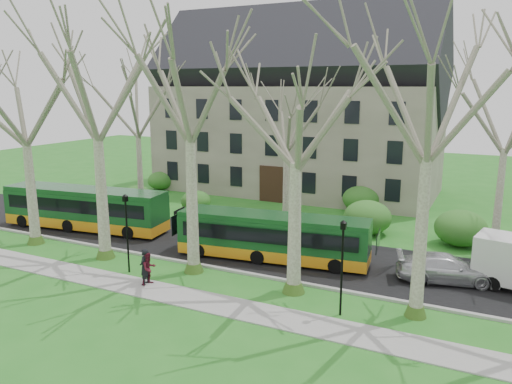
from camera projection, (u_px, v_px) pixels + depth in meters
ground at (233, 284)px, 25.81m from camera, size 120.00×120.00×0.00m
sidewalk at (208, 302)px, 23.61m from camera, size 70.00×2.00×0.06m
road at (276, 252)px, 30.63m from camera, size 80.00×8.00×0.06m
curb at (247, 273)px, 27.11m from camera, size 80.00×0.25×0.14m
building at (298, 107)px, 47.79m from camera, size 26.50×12.20×16.00m
tree_row_verge at (235, 149)px, 24.61m from camera, size 49.00×7.00×14.00m
tree_row_far at (291, 145)px, 34.79m from camera, size 33.00×7.00×12.00m
lamp_row at (223, 242)px, 24.39m from camera, size 36.22×0.22×4.30m
hedges at (266, 201)px, 39.91m from camera, size 30.60×8.60×2.00m
bus_lead at (85, 208)px, 35.35m from camera, size 12.33×3.98×3.03m
bus_follow at (272, 236)px, 29.07m from camera, size 11.38×3.73×2.79m
sedan at (446, 268)px, 25.87m from camera, size 5.36×3.28×1.45m
pedestrian_a at (144, 267)px, 25.48m from camera, size 0.59×0.77×1.88m
pedestrian_b at (149, 268)px, 25.52m from camera, size 0.84×0.96×1.69m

